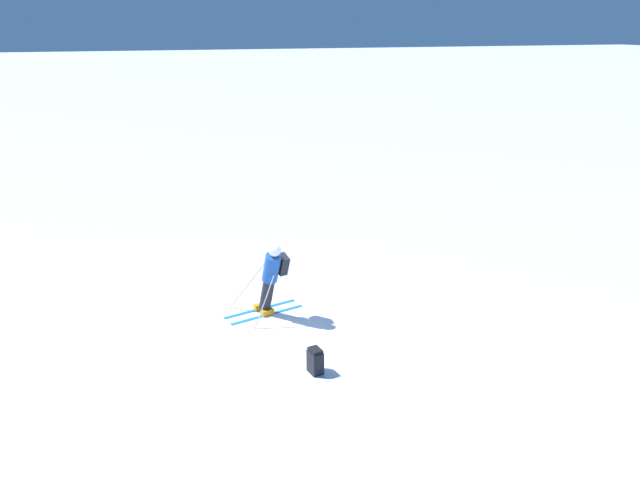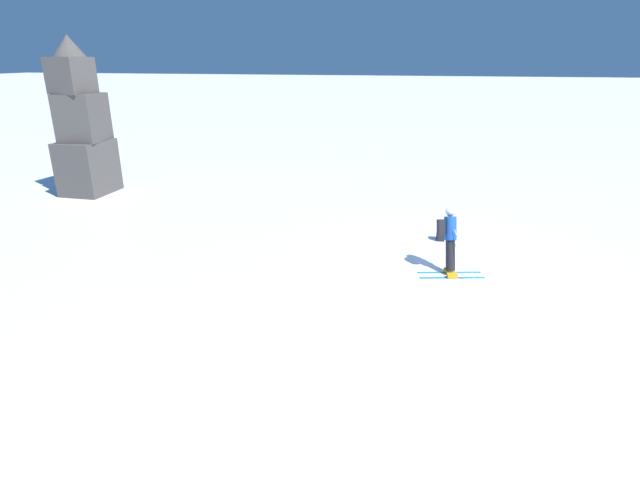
% 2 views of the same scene
% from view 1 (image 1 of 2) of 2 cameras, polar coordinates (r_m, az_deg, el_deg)
% --- Properties ---
extents(ground_plane, '(300.00, 300.00, 0.00)m').
position_cam_1_polar(ground_plane, '(13.40, -4.05, -8.50)').
color(ground_plane, white).
extents(skier, '(1.27, 1.86, 1.87)m').
position_cam_1_polar(skier, '(13.63, -4.48, -3.22)').
color(skier, '#1E7AC6').
rests_on(skier, ground).
extents(spare_backpack, '(0.33, 0.27, 0.50)m').
position_cam_1_polar(spare_backpack, '(11.87, -0.44, -10.99)').
color(spare_backpack, black).
rests_on(spare_backpack, ground).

